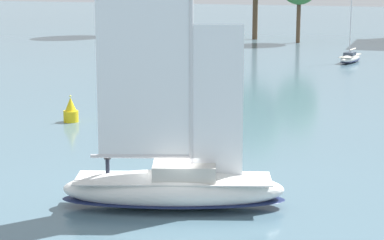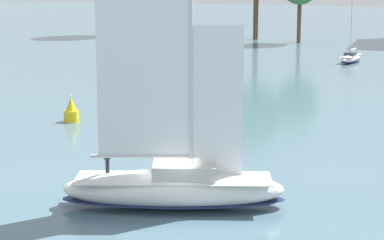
{
  "view_description": "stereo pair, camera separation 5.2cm",
  "coord_description": "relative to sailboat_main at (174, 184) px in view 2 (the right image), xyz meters",
  "views": [
    {
      "loc": [
        11.7,
        -33.37,
        11.64
      ],
      "look_at": [
        0.0,
        3.0,
        3.82
      ],
      "focal_mm": 70.0,
      "sensor_mm": 36.0,
      "label": 1
    },
    {
      "loc": [
        11.75,
        -33.36,
        11.64
      ],
      "look_at": [
        0.0,
        3.0,
        3.82
      ],
      "focal_mm": 70.0,
      "sensor_mm": 36.0,
      "label": 2
    }
  ],
  "objects": [
    {
      "name": "sailboat_main",
      "position": [
        0.0,
        0.0,
        0.0
      ],
      "size": [
        11.45,
        6.11,
        15.14
      ],
      "color": "white",
      "rests_on": "ground"
    },
    {
      "name": "sailboat_moored_mid_channel",
      "position": [
        2.05,
        61.07,
        -0.6
      ],
      "size": [
        2.74,
        6.36,
        8.48
      ],
      "color": "white",
      "rests_on": "ground"
    },
    {
      "name": "ground_plane",
      "position": [
        -0.02,
        -0.01,
        -1.18
      ],
      "size": [
        400.0,
        400.0,
        0.0
      ],
      "primitive_type": "plane",
      "color": "slate"
    },
    {
      "name": "channel_buoy",
      "position": [
        -14.37,
        17.28,
        -0.36
      ],
      "size": [
        1.15,
        1.15,
        2.07
      ],
      "color": "yellow",
      "rests_on": "ground"
    }
  ]
}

